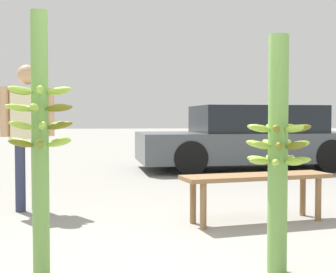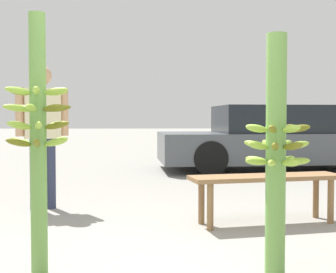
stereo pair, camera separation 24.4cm
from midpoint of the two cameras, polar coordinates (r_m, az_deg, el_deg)
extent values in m
cylinder|color=#6B9E47|center=(3.07, -13.36, -1.02)|extent=(0.11, 0.11, 1.68)
ellipsoid|color=#93BC3D|center=(2.94, -13.47, 5.50)|extent=(0.07, 0.18, 0.06)
ellipsoid|color=#93BC3D|center=(3.00, -11.25, 5.45)|extent=(0.18, 0.10, 0.06)
ellipsoid|color=#93BC3D|center=(3.13, -11.29, 5.32)|extent=(0.16, 0.14, 0.06)
ellipsoid|color=#93BC3D|center=(3.20, -13.37, 5.24)|extent=(0.07, 0.18, 0.06)
ellipsoid|color=#656718|center=(3.14, -15.49, 5.28)|extent=(0.18, 0.10, 0.06)
ellipsoid|color=#93BC3D|center=(3.01, -15.64, 5.41)|extent=(0.16, 0.14, 0.06)
ellipsoid|color=#93BC3D|center=(3.03, -15.82, 3.38)|extent=(0.17, 0.12, 0.06)
ellipsoid|color=#93BC3D|center=(2.94, -14.06, 3.43)|extent=(0.05, 0.17, 0.06)
ellipsoid|color=#656718|center=(2.97, -11.59, 3.44)|extent=(0.17, 0.13, 0.06)
ellipsoid|color=#656718|center=(3.10, -11.04, 3.40)|extent=(0.17, 0.12, 0.06)
ellipsoid|color=#93BC3D|center=(3.19, -12.79, 3.35)|extent=(0.05, 0.17, 0.06)
ellipsoid|color=#93BC3D|center=(3.16, -15.10, 3.34)|extent=(0.17, 0.13, 0.06)
ellipsoid|color=#93BC3D|center=(3.13, -15.53, 1.35)|extent=(0.18, 0.09, 0.07)
ellipsoid|color=#93BC3D|center=(2.99, -15.48, 1.31)|extent=(0.15, 0.15, 0.07)
ellipsoid|color=#93BC3D|center=(2.93, -13.23, 1.31)|extent=(0.09, 0.18, 0.07)
ellipsoid|color=#656718|center=(3.01, -11.14, 1.35)|extent=(0.18, 0.09, 0.07)
ellipsoid|color=#93BC3D|center=(3.14, -11.38, 1.39)|extent=(0.15, 0.15, 0.07)
ellipsoid|color=#93BC3D|center=(3.20, -13.52, 1.39)|extent=(0.09, 0.18, 0.07)
ellipsoid|color=#93BC3D|center=(3.00, -11.24, -0.69)|extent=(0.18, 0.10, 0.08)
ellipsoid|color=#93BC3D|center=(3.13, -11.24, -0.57)|extent=(0.16, 0.14, 0.08)
ellipsoid|color=#656718|center=(3.20, -13.27, -0.53)|extent=(0.07, 0.18, 0.08)
ellipsoid|color=#93BC3D|center=(3.14, -15.39, -0.60)|extent=(0.18, 0.10, 0.08)
ellipsoid|color=#656718|center=(3.01, -15.57, -0.73)|extent=(0.16, 0.14, 0.08)
ellipsoid|color=#656718|center=(2.94, -13.46, -0.78)|extent=(0.07, 0.18, 0.08)
cylinder|color=#6B9E47|center=(3.10, 15.23, -2.22)|extent=(0.13, 0.13, 1.55)
ellipsoid|color=#93BC3D|center=(3.02, 13.07, 0.95)|extent=(0.16, 0.08, 0.07)
ellipsoid|color=#656718|center=(2.95, 14.95, 0.90)|extent=(0.11, 0.16, 0.07)
ellipsoid|color=#93BC3D|center=(2.99, 17.10, 0.90)|extent=(0.11, 0.16, 0.07)
ellipsoid|color=#656718|center=(3.11, 17.76, 0.94)|extent=(0.16, 0.07, 0.07)
ellipsoid|color=#656718|center=(3.20, 16.57, 0.99)|extent=(0.15, 0.14, 0.07)
ellipsoid|color=#93BC3D|center=(3.22, 14.47, 1.02)|extent=(0.05, 0.16, 0.07)
ellipsoid|color=#93BC3D|center=(3.14, 12.92, 1.00)|extent=(0.15, 0.13, 0.07)
ellipsoid|color=#93BC3D|center=(3.12, 12.81, -0.97)|extent=(0.16, 0.12, 0.07)
ellipsoid|color=#93BC3D|center=(3.01, 13.24, -1.09)|extent=(0.16, 0.10, 0.07)
ellipsoid|color=#656718|center=(2.96, 15.27, -1.17)|extent=(0.09, 0.17, 0.07)
ellipsoid|color=#656718|center=(3.01, 17.28, -1.13)|extent=(0.13, 0.16, 0.07)
ellipsoid|color=#93BC3D|center=(3.13, 17.66, -1.01)|extent=(0.16, 0.06, 0.07)
ellipsoid|color=#93BC3D|center=(3.22, 16.27, -0.91)|extent=(0.14, 0.15, 0.07)
ellipsoid|color=#93BC3D|center=(3.21, 14.17, -0.89)|extent=(0.07, 0.16, 0.07)
ellipsoid|color=#93BC3D|center=(2.96, 14.88, -3.14)|extent=(0.11, 0.16, 0.06)
ellipsoid|color=#93BC3D|center=(3.00, 17.03, -3.10)|extent=(0.11, 0.16, 0.06)
ellipsoid|color=#93BC3D|center=(3.12, 17.72, -2.91)|extent=(0.16, 0.08, 0.06)
ellipsoid|color=#93BC3D|center=(3.21, 16.55, -2.74)|extent=(0.15, 0.14, 0.06)
ellipsoid|color=#93BC3D|center=(3.23, 14.46, -2.69)|extent=(0.05, 0.16, 0.06)
ellipsoid|color=#93BC3D|center=(3.15, 12.89, -2.80)|extent=(0.15, 0.13, 0.06)
ellipsoid|color=#93BC3D|center=(3.03, 13.01, -3.00)|extent=(0.16, 0.08, 0.06)
cylinder|color=#2D334C|center=(5.36, -12.83, -4.42)|extent=(0.14, 0.14, 0.78)
cylinder|color=#2D334C|center=(5.33, -14.67, -4.47)|extent=(0.14, 0.14, 0.78)
cube|color=beige|center=(5.31, -13.82, 2.75)|extent=(0.42, 0.30, 0.56)
cylinder|color=tan|center=(5.35, -11.28, 2.92)|extent=(0.12, 0.12, 0.53)
cylinder|color=tan|center=(5.28, -16.40, 2.88)|extent=(0.12, 0.12, 0.53)
sphere|color=tan|center=(5.33, -13.86, 7.24)|extent=(0.21, 0.21, 0.21)
cube|color=olive|center=(4.60, 13.41, -4.87)|extent=(1.52, 0.66, 0.04)
cylinder|color=olive|center=(4.52, 5.66, -7.93)|extent=(0.06, 0.06, 0.43)
cylinder|color=olive|center=(5.04, 18.93, -6.97)|extent=(0.06, 0.06, 0.43)
cylinder|color=olive|center=(4.27, 6.82, -8.53)|extent=(0.06, 0.06, 0.43)
cylinder|color=olive|center=(4.82, 20.62, -7.42)|extent=(0.06, 0.06, 0.43)
cube|color=#4C5156|center=(9.31, 13.02, -1.24)|extent=(4.35, 2.06, 0.56)
cube|color=black|center=(9.34, 14.04, 2.06)|extent=(2.44, 1.79, 0.52)
cylinder|color=black|center=(8.19, 6.04, -2.66)|extent=(0.62, 0.24, 0.61)
cylinder|color=black|center=(9.79, 4.15, -1.84)|extent=(0.62, 0.24, 0.61)
cylinder|color=black|center=(10.55, 18.41, -1.65)|extent=(0.62, 0.24, 0.61)
camera|label=1|loc=(0.12, -87.91, 0.09)|focal=50.00mm
camera|label=2|loc=(0.12, 92.09, -0.09)|focal=50.00mm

